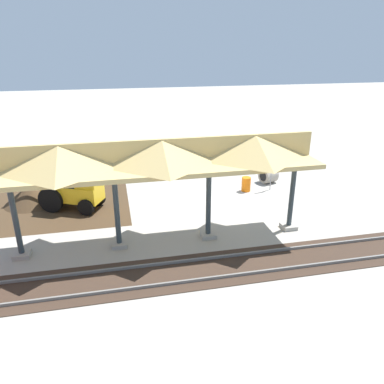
{
  "coord_description": "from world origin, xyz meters",
  "views": [
    {
      "loc": [
        6.36,
        19.58,
        8.66
      ],
      "look_at": [
        2.61,
        2.34,
        1.6
      ],
      "focal_mm": 35.0,
      "sensor_mm": 36.0,
      "label": 1
    }
  ],
  "objects_px": {
    "traffic_barrel": "(246,184)",
    "stop_sign": "(272,165)",
    "backhoe": "(70,187)",
    "concrete_pipe": "(268,175)"
  },
  "relations": [
    {
      "from": "stop_sign",
      "to": "traffic_barrel",
      "type": "height_order",
      "value": "stop_sign"
    },
    {
      "from": "concrete_pipe",
      "to": "traffic_barrel",
      "type": "xyz_separation_m",
      "value": [
        1.96,
        1.16,
        -0.05
      ]
    },
    {
      "from": "stop_sign",
      "to": "traffic_barrel",
      "type": "bearing_deg",
      "value": -4.44
    },
    {
      "from": "stop_sign",
      "to": "backhoe",
      "type": "bearing_deg",
      "value": 1.28
    },
    {
      "from": "backhoe",
      "to": "concrete_pipe",
      "type": "relative_size",
      "value": 4.08
    },
    {
      "from": "concrete_pipe",
      "to": "traffic_barrel",
      "type": "height_order",
      "value": "concrete_pipe"
    },
    {
      "from": "backhoe",
      "to": "concrete_pipe",
      "type": "distance_m",
      "value": 12.52
    },
    {
      "from": "traffic_barrel",
      "to": "stop_sign",
      "type": "bearing_deg",
      "value": 175.56
    },
    {
      "from": "stop_sign",
      "to": "backhoe",
      "type": "distance_m",
      "value": 12.02
    },
    {
      "from": "stop_sign",
      "to": "backhoe",
      "type": "xyz_separation_m",
      "value": [
        12.01,
        0.27,
        -0.39
      ]
    }
  ]
}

